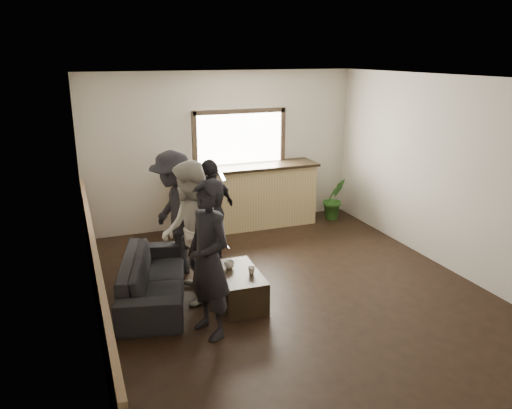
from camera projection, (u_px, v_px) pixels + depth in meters
name	position (u px, v px, depth m)	size (l,w,h in m)	color
ground	(291.00, 291.00, 6.75)	(5.00, 6.00, 0.01)	black
room_shell	(238.00, 191.00, 6.07)	(5.01, 6.01, 2.80)	silver
bar_counter	(245.00, 193.00, 9.08)	(2.70, 0.68, 2.13)	tan
sofa	(154.00, 277.00, 6.48)	(1.98, 0.77, 0.58)	black
coffee_table	(238.00, 287.00, 6.39)	(0.52, 0.94, 0.42)	black
cup_a	(229.00, 265.00, 6.43)	(0.13, 0.13, 0.10)	silver
cup_b	(251.00, 270.00, 6.28)	(0.10, 0.10, 0.09)	silver
potted_plant	(334.00, 199.00, 9.58)	(0.44, 0.36, 0.80)	#2D6623
person_a	(209.00, 260.00, 5.48)	(0.62, 0.76, 1.81)	black
person_b	(190.00, 233.00, 6.26)	(0.83, 0.99, 1.83)	#BCB6A9
person_c	(175.00, 214.00, 7.07)	(0.81, 1.24, 1.80)	black
person_d	(212.00, 210.00, 7.59)	(0.99, 0.82, 1.58)	black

